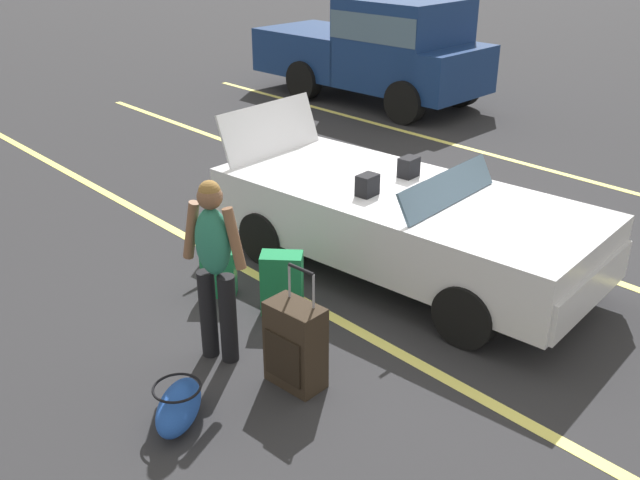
% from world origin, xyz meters
% --- Properties ---
extents(ground_plane, '(80.00, 80.00, 0.00)m').
position_xyz_m(ground_plane, '(0.00, 0.00, 0.00)').
color(ground_plane, '#28282B').
extents(lot_line_near, '(18.00, 0.12, 0.01)m').
position_xyz_m(lot_line_near, '(0.00, -1.23, 0.00)').
color(lot_line_near, '#EAE066').
rests_on(lot_line_near, ground_plane).
extents(lot_line_mid, '(18.00, 0.12, 0.01)m').
position_xyz_m(lot_line_mid, '(0.00, 1.47, 0.00)').
color(lot_line_mid, '#EAE066').
rests_on(lot_line_mid, ground_plane).
extents(lot_line_far, '(18.00, 0.12, 0.01)m').
position_xyz_m(lot_line_far, '(0.00, 4.17, 0.00)').
color(lot_line_far, '#EAE066').
rests_on(lot_line_far, ground_plane).
extents(convertible_car, '(4.30, 2.17, 1.53)m').
position_xyz_m(convertible_car, '(0.20, 0.02, 0.59)').
color(convertible_car, silver).
rests_on(convertible_car, ground_plane).
extents(suitcase_large_black, '(0.50, 0.33, 1.05)m').
position_xyz_m(suitcase_large_black, '(0.75, -2.19, 0.37)').
color(suitcase_large_black, '#2D2319').
rests_on(suitcase_large_black, ground_plane).
extents(suitcase_medium_bright, '(0.46, 0.45, 0.62)m').
position_xyz_m(suitcase_medium_bright, '(-0.22, -1.50, 0.31)').
color(suitcase_medium_bright, '#19723F').
rests_on(suitcase_medium_bright, ground_plane).
extents(suitcase_small_carryon, '(0.38, 0.38, 0.50)m').
position_xyz_m(suitcase_small_carryon, '(-0.91, -1.76, 0.25)').
color(suitcase_small_carryon, '#19723F').
rests_on(suitcase_small_carryon, ground_plane).
extents(duffel_bag, '(0.64, 0.68, 0.34)m').
position_xyz_m(duffel_bag, '(0.53, -3.17, 0.16)').
color(duffel_bag, '#1E479E').
rests_on(duffel_bag, ground_plane).
extents(traveler_person, '(0.59, 0.33, 1.65)m').
position_xyz_m(traveler_person, '(0.01, -2.41, 0.93)').
color(traveler_person, black).
rests_on(traveler_person, ground_plane).
extents(parked_pickup_truck_near, '(5.08, 2.23, 2.10)m').
position_xyz_m(parked_pickup_truck_near, '(-5.23, 5.42, 1.11)').
color(parked_pickup_truck_near, navy).
rests_on(parked_pickup_truck_near, ground_plane).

